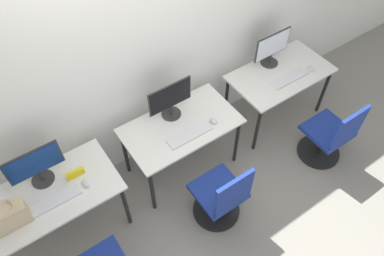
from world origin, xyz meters
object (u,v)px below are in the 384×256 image
object	(u,v)px
keyboard_right	(289,78)
mouse_left	(86,183)
office_chair_right	(330,137)
handbag	(8,217)
monitor_center	(170,99)
keyboard_left	(54,201)
mouse_right	(311,68)
mouse_center	(214,121)
keyboard_center	(190,135)
monitor_left	(35,166)
monitor_right	(272,48)
office_chair_center	(221,198)

from	to	relation	value
keyboard_right	mouse_left	bearing A→B (deg)	179.19
office_chair_right	handbag	size ratio (longest dim) A/B	2.89
monitor_center	handbag	distance (m)	1.71
handbag	keyboard_left	bearing A→B (deg)	0.96
mouse_right	monitor_center	bearing A→B (deg)	168.92
mouse_right	mouse_center	bearing A→B (deg)	-179.91
keyboard_center	keyboard_right	bearing A→B (deg)	1.43
keyboard_right	monitor_left	bearing A→B (deg)	173.86
monitor_left	keyboard_right	size ratio (longest dim) A/B	1.02
keyboard_right	handbag	distance (m)	3.02
monitor_center	monitor_right	world-z (taller)	same
monitor_left	mouse_right	size ratio (longest dim) A/B	5.21
keyboard_center	mouse_center	xyz separation A→B (m)	(0.29, 0.01, 0.01)
handbag	monitor_left	bearing A→B (deg)	37.27
mouse_center	handbag	distance (m)	1.97
monitor_center	office_chair_right	distance (m)	1.79
monitor_left	keyboard_right	world-z (taller)	monitor_left
monitor_left	office_chair_center	bearing A→B (deg)	-34.04
keyboard_center	office_chair_right	world-z (taller)	office_chair_right
monitor_left	keyboard_left	bearing A→B (deg)	-90.00
monitor_center	keyboard_center	world-z (taller)	monitor_center
keyboard_right	office_chair_right	size ratio (longest dim) A/B	0.53
monitor_center	mouse_right	bearing A→B (deg)	-11.08
office_chair_center	mouse_left	bearing A→B (deg)	148.25
office_chair_center	mouse_right	world-z (taller)	office_chair_center
keyboard_center	mouse_right	xyz separation A→B (m)	(1.65, 0.01, 0.01)
keyboard_left	mouse_right	bearing A→B (deg)	-1.10
keyboard_center	office_chair_center	size ratio (longest dim) A/B	0.53
keyboard_left	keyboard_right	size ratio (longest dim) A/B	1.00
keyboard_center	monitor_left	bearing A→B (deg)	166.50
keyboard_left	monitor_right	world-z (taller)	monitor_right
keyboard_left	mouse_right	world-z (taller)	mouse_right
keyboard_right	handbag	size ratio (longest dim) A/B	1.53
office_chair_right	monitor_left	bearing A→B (deg)	160.47
keyboard_center	handbag	xyz separation A→B (m)	(-1.68, 0.06, 0.11)
mouse_left	office_chair_right	bearing A→B (deg)	-16.31
keyboard_center	monitor_right	distance (m)	1.40
keyboard_left	mouse_left	bearing A→B (deg)	0.49
mouse_right	handbag	distance (m)	3.33
keyboard_right	mouse_right	distance (m)	0.31
mouse_left	office_chair_center	distance (m)	1.26
monitor_right	mouse_center	bearing A→B (deg)	-161.55
mouse_left	office_chair_center	world-z (taller)	office_chair_center
keyboard_center	keyboard_right	xyz separation A→B (m)	(1.34, 0.03, 0.00)
keyboard_left	keyboard_right	bearing A→B (deg)	-0.67
monitor_left	office_chair_right	size ratio (longest dim) A/B	0.54
monitor_left	keyboard_right	bearing A→B (deg)	-6.14
keyboard_left	office_chair_center	xyz separation A→B (m)	(1.31, -0.63, -0.36)
office_chair_right	keyboard_right	bearing A→B (deg)	94.19
monitor_left	mouse_left	world-z (taller)	monitor_left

